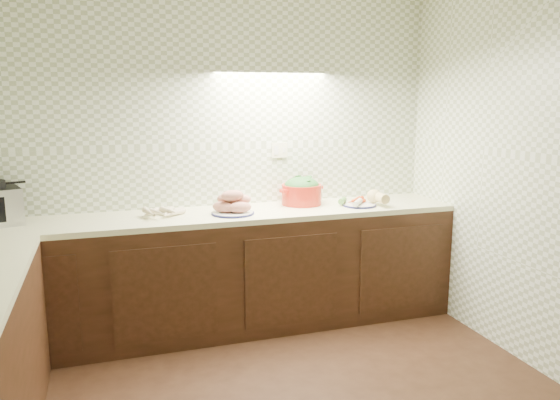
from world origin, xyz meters
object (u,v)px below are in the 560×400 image
object	(u,v)px
sweet_potato_plate	(233,205)
veg_plate	(366,200)
parsnip_pile	(157,213)
dutch_oven	(302,191)
onion_bowl	(231,204)

from	to	relation	value
sweet_potato_plate	veg_plate	distance (m)	1.07
parsnip_pile	sweet_potato_plate	distance (m)	0.54
parsnip_pile	sweet_potato_plate	bearing A→B (deg)	-8.57
veg_plate	dutch_oven	bearing A→B (deg)	157.08
veg_plate	sweet_potato_plate	bearing A→B (deg)	179.16
onion_bowl	veg_plate	size ratio (longest dim) A/B	0.40
sweet_potato_plate	veg_plate	world-z (taller)	sweet_potato_plate
parsnip_pile	dutch_oven	size ratio (longest dim) A/B	0.88
sweet_potato_plate	onion_bowl	xyz separation A→B (m)	(0.03, 0.18, -0.02)
parsnip_pile	veg_plate	distance (m)	1.61
sweet_potato_plate	dutch_oven	xyz separation A→B (m)	(0.60, 0.18, 0.04)
parsnip_pile	dutch_oven	bearing A→B (deg)	5.05
sweet_potato_plate	dutch_oven	distance (m)	0.63
sweet_potato_plate	onion_bowl	size ratio (longest dim) A/B	2.20
sweet_potato_plate	veg_plate	xyz separation A→B (m)	(1.07, -0.02, -0.02)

